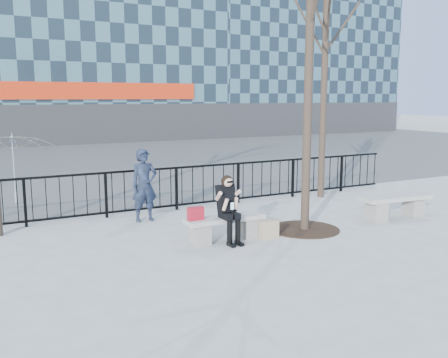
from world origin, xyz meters
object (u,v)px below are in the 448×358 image
seated_woman (229,209)px  standing_man (144,185)px  bench_main (225,226)px  bench_second (396,204)px

seated_woman → standing_man: standing_man is taller
bench_main → standing_man: bearing=111.5°
standing_man → seated_woman: bearing=-70.2°
bench_main → seated_woman: (0.00, -0.16, 0.37)m
bench_second → seated_woman: 4.47m
seated_woman → standing_man: size_ratio=0.80×
seated_woman → standing_man: bearing=110.2°
bench_main → standing_man: 2.50m
bench_main → standing_man: (-0.89, 2.27, 0.54)m
bench_main → bench_second: bench_second is taller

